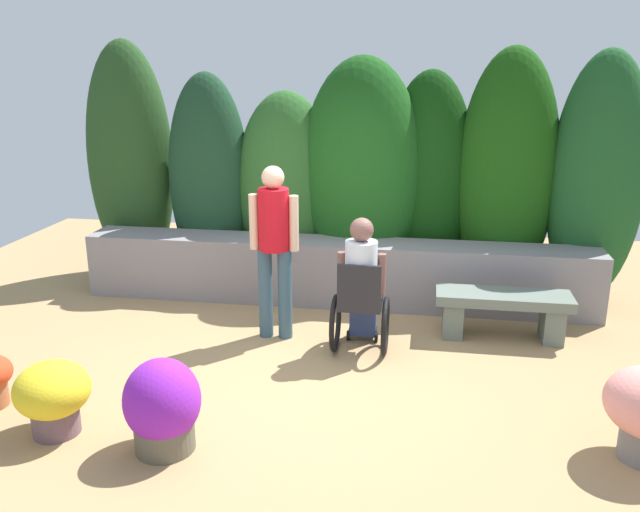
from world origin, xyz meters
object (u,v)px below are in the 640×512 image
person_in_wheelchair (361,289)px  flower_pot_red_accent (53,395)px  flower_pot_purple_near (163,407)px  stone_bench (503,309)px  person_standing_companion (274,241)px

person_in_wheelchair → flower_pot_red_accent: size_ratio=2.33×
flower_pot_red_accent → flower_pot_purple_near: bearing=-4.6°
stone_bench → person_in_wheelchair: person_in_wheelchair is taller
flower_pot_purple_near → flower_pot_red_accent: (-0.89, 0.07, -0.02)m
stone_bench → flower_pot_purple_near: 3.57m
flower_pot_red_accent → person_standing_companion: bearing=58.8°
person_standing_companion → flower_pot_purple_near: bearing=-83.6°
person_standing_companion → flower_pot_red_accent: (-1.23, -2.03, -0.69)m
person_in_wheelchair → flower_pot_purple_near: (-1.22, -1.91, -0.29)m
stone_bench → flower_pot_red_accent: bearing=-141.1°
person_in_wheelchair → flower_pot_red_accent: person_in_wheelchair is taller
stone_bench → person_in_wheelchair: size_ratio=1.00×
person_in_wheelchair → flower_pot_red_accent: bearing=-134.0°
person_in_wheelchair → person_standing_companion: 0.98m
stone_bench → flower_pot_purple_near: bearing=-132.1°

